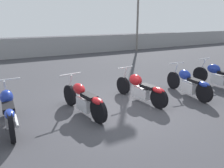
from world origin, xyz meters
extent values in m
plane|color=#38383D|center=(0.00, 0.00, 0.00)|extent=(60.00, 60.00, 0.00)
cube|color=gray|center=(0.00, 10.41, 0.64)|extent=(40.00, 0.04, 1.29)
cylinder|color=black|center=(-2.75, 0.95, 0.34)|extent=(0.12, 0.68, 0.67)
cylinder|color=black|center=(-2.79, -0.42, 0.34)|extent=(0.12, 0.68, 0.67)
cube|color=silver|center=(-2.77, 0.19, 0.30)|extent=(0.21, 0.50, 0.37)
ellipsoid|color=navy|center=(-2.77, 0.43, 0.71)|extent=(0.30, 0.43, 0.34)
cube|color=black|center=(-2.78, -0.04, 0.62)|extent=(0.25, 0.52, 0.10)
ellipsoid|color=navy|center=(-2.79, -0.37, 0.61)|extent=(0.21, 0.44, 0.16)
cylinder|color=silver|center=(-2.76, 0.85, 1.02)|extent=(0.75, 0.05, 0.04)
cylinder|color=silver|center=(-2.76, 0.90, 0.68)|extent=(0.06, 0.26, 0.67)
cylinder|color=silver|center=(-2.66, 0.05, 0.24)|extent=(0.09, 0.66, 0.07)
cylinder|color=black|center=(-1.09, 0.94, 0.31)|extent=(0.20, 0.63, 0.62)
cylinder|color=black|center=(-0.85, -0.51, 0.31)|extent=(0.20, 0.63, 0.62)
cube|color=silver|center=(-0.96, 0.15, 0.28)|extent=(0.28, 0.55, 0.34)
ellipsoid|color=red|center=(-1.00, 0.39, 0.65)|extent=(0.33, 0.53, 0.29)
cube|color=black|center=(-0.92, -0.10, 0.57)|extent=(0.32, 0.54, 0.10)
ellipsoid|color=red|center=(-0.86, -0.46, 0.56)|extent=(0.27, 0.47, 0.16)
cylinder|color=silver|center=(-1.07, 0.84, 0.97)|extent=(0.66, 0.14, 0.04)
cylinder|color=silver|center=(-1.08, 0.89, 0.64)|extent=(0.09, 0.26, 0.64)
cylinder|color=silver|center=(-0.82, 0.02, 0.22)|extent=(0.18, 0.69, 0.07)
cylinder|color=black|center=(0.83, 1.06, 0.30)|extent=(0.18, 0.60, 0.59)
cylinder|color=black|center=(1.04, -0.52, 0.30)|extent=(0.18, 0.60, 0.59)
cube|color=silver|center=(0.94, 0.20, 0.27)|extent=(0.28, 0.60, 0.33)
ellipsoid|color=red|center=(0.91, 0.46, 0.63)|extent=(0.36, 0.52, 0.35)
cube|color=black|center=(0.98, -0.07, 0.54)|extent=(0.30, 0.51, 0.10)
ellipsoid|color=red|center=(1.04, -0.47, 0.53)|extent=(0.26, 0.46, 0.16)
cylinder|color=silver|center=(0.84, 0.96, 0.94)|extent=(0.62, 0.12, 0.04)
cylinder|color=silver|center=(0.83, 1.01, 0.62)|extent=(0.08, 0.25, 0.63)
cylinder|color=silver|center=(1.09, 0.05, 0.21)|extent=(0.17, 0.71, 0.07)
cylinder|color=black|center=(2.75, 0.69, 0.31)|extent=(0.18, 0.63, 0.62)
cylinder|color=black|center=(2.56, -0.81, 0.31)|extent=(0.18, 0.63, 0.62)
cube|color=silver|center=(2.65, -0.14, 0.28)|extent=(0.27, 0.56, 0.34)
ellipsoid|color=navy|center=(2.68, 0.12, 0.66)|extent=(0.34, 0.54, 0.33)
cube|color=black|center=(2.61, -0.39, 0.58)|extent=(0.30, 0.52, 0.10)
ellipsoid|color=navy|center=(2.57, -0.76, 0.56)|extent=(0.25, 0.46, 0.16)
cylinder|color=silver|center=(2.74, 0.59, 0.97)|extent=(0.62, 0.11, 0.04)
cylinder|color=silver|center=(2.75, 0.64, 0.64)|extent=(0.08, 0.26, 0.65)
cylinder|color=silver|center=(2.75, -0.30, 0.22)|extent=(0.14, 0.59, 0.07)
cylinder|color=black|center=(4.32, 0.80, 0.31)|extent=(0.14, 0.63, 0.62)
cube|color=silver|center=(4.37, 0.01, 0.28)|extent=(0.23, 0.53, 0.34)
ellipsoid|color=navy|center=(4.36, 0.25, 0.66)|extent=(0.32, 0.53, 0.34)
cylinder|color=silver|center=(4.33, 0.70, 0.97)|extent=(0.72, 0.08, 0.04)
cylinder|color=silver|center=(4.32, 0.75, 0.64)|extent=(0.07, 0.25, 0.64)
cylinder|color=silver|center=(4.50, -0.13, 0.22)|extent=(0.11, 0.71, 0.07)
camera|label=1|loc=(-2.94, -4.94, 2.43)|focal=35.00mm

